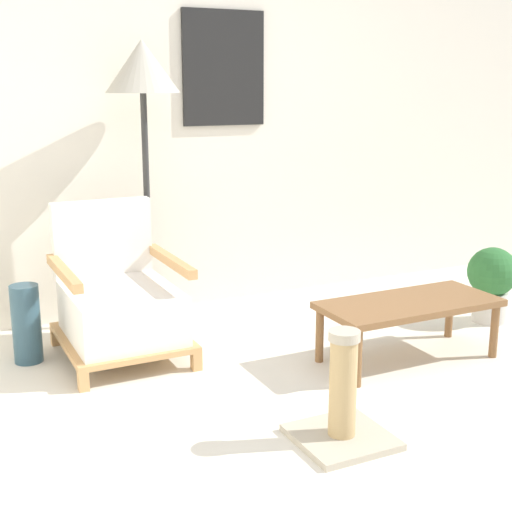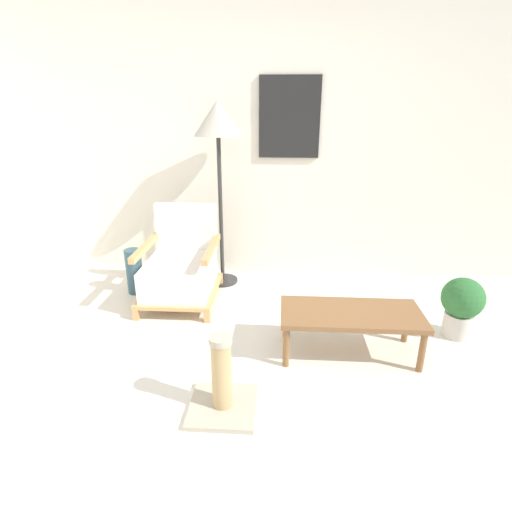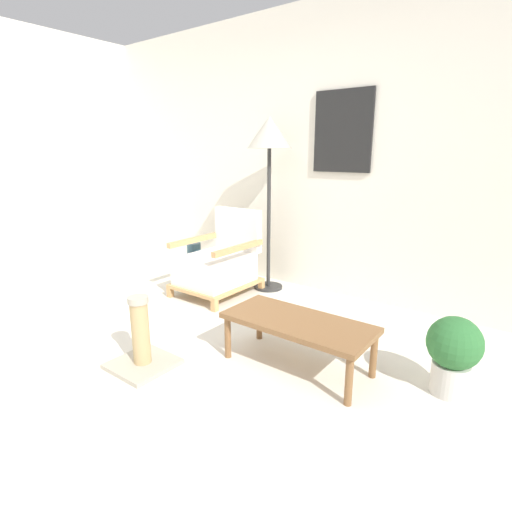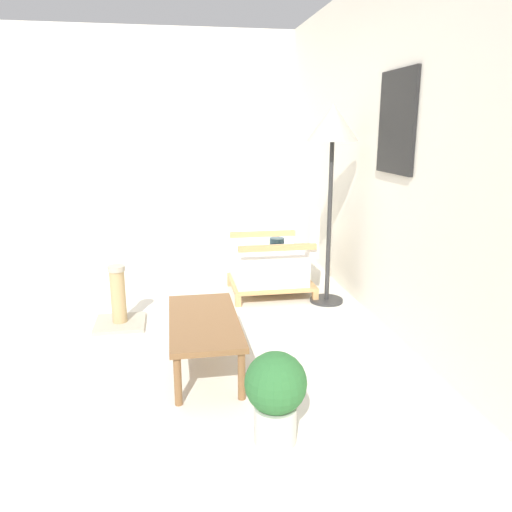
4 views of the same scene
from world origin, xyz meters
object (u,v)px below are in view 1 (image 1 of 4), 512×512
coffee_table (409,308)px  scratching_post (342,406)px  armchair (119,303)px  potted_plant (492,280)px  vase (26,324)px  floor_lamp (143,81)px

coffee_table → scratching_post: size_ratio=1.99×
armchair → potted_plant: (2.24, -0.46, -0.03)m
vase → potted_plant: bearing=-12.1°
floor_lamp → coffee_table: (1.06, -1.16, -1.18)m
potted_plant → scratching_post: bearing=-151.8°
scratching_post → armchair: bearing=112.4°
floor_lamp → vase: bearing=-159.5°
coffee_table → scratching_post: (-0.81, -0.61, -0.13)m
floor_lamp → vase: 1.51m
floor_lamp → armchair: bearing=-126.6°
coffee_table → potted_plant: bearing=18.4°
vase → potted_plant: potted_plant is taller
floor_lamp → coffee_table: 1.97m
floor_lamp → vase: (-0.78, -0.29, -1.26)m
armchair → floor_lamp: floor_lamp is taller
armchair → floor_lamp: (0.31, 0.42, 1.17)m
coffee_table → scratching_post: scratching_post is taller
armchair → floor_lamp: size_ratio=0.48×
coffee_table → vase: vase is taller
armchair → scratching_post: armchair is taller
armchair → scratching_post: 1.48m
armchair → scratching_post: size_ratio=1.68×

